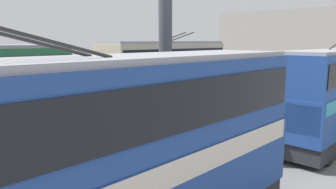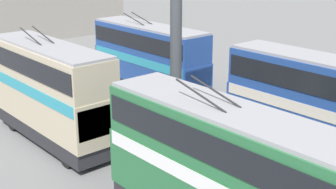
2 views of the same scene
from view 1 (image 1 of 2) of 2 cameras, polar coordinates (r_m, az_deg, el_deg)
support_column_far at (r=14.38m, az=-0.45°, el=2.85°), size 1.05×1.05×7.66m
bus_left_near at (r=7.23m, az=-9.34°, el=-10.89°), size 11.30×2.54×5.63m
bus_left_far at (r=18.93m, az=26.76°, el=0.55°), size 9.77×2.54×5.50m
bus_right_mid at (r=20.92m, az=-0.36°, el=2.99°), size 9.14×2.54×5.92m
person_by_right_row at (r=13.64m, az=-24.18°, el=-10.79°), size 0.47×0.35×1.58m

